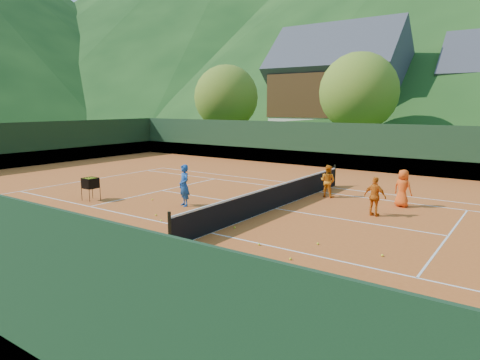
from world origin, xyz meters
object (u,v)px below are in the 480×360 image
Objects in this scene: student_c at (403,188)px; chalet_left at (338,91)px; student_a at (328,181)px; ball_hopper at (90,184)px; tennis_net at (275,196)px; coach at (184,185)px; student_b at (375,197)px.

chalet_left is at bearing -46.84° from student_c.
ball_hopper is at bearing 44.18° from student_a.
student_a is 0.12× the size of tennis_net.
student_a is (4.10, 5.07, -0.13)m from coach.
student_c is at bearing 38.65° from tennis_net.
tennis_net is at bearing 81.44° from student_a.
chalet_left reaches higher than tennis_net.
student_b reaches higher than ball_hopper.
student_a is 0.98× the size of student_b.
coach is at bearing 31.50° from student_b.
ball_hopper is (-11.46, -6.61, -0.03)m from student_c.
coach reaches higher than student_a.
student_c reaches higher than student_a.
ball_hopper is (-8.17, -6.65, 0.02)m from student_a.
chalet_left is at bearing -62.93° from student_a.
ball_hopper is at bearing -135.18° from coach.
chalet_left is at bearing -55.81° from student_b.
coach is 0.14× the size of tennis_net.
coach is 3.76m from tennis_net.
student_a is 1.45× the size of ball_hopper.
coach is 1.16× the size of student_b.
coach is 1.12× the size of student_c.
student_b is at bearing 46.20° from coach.
coach is 7.53m from student_b.
tennis_net is at bearing 26.18° from student_b.
student_c is 0.13× the size of tennis_net.
student_a is at bearing 74.58° from coach.
student_b is at bearing 17.30° from tennis_net.
chalet_left reaches higher than coach.
tennis_net is (3.30, 1.76, -0.36)m from coach.
student_b is 11.89m from ball_hopper.
student_a is at bearing 39.14° from ball_hopper.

